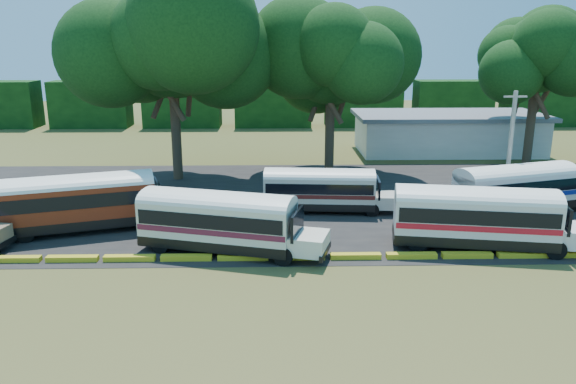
{
  "coord_description": "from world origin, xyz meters",
  "views": [
    {
      "loc": [
        0.24,
        -26.84,
        11.38
      ],
      "look_at": [
        1.01,
        6.0,
        2.36
      ],
      "focal_mm": 35.0,
      "sensor_mm": 36.0,
      "label": 1
    }
  ],
  "objects_px": {
    "bus_white_red": "(479,214)",
    "bus_red": "(84,199)",
    "tree_west": "(171,40)",
    "bus_cream_west": "(221,218)"
  },
  "relations": [
    {
      "from": "bus_white_red",
      "to": "bus_red",
      "type": "bearing_deg",
      "value": -178.99
    },
    {
      "from": "bus_red",
      "to": "bus_white_red",
      "type": "xyz_separation_m",
      "value": [
        22.84,
        -3.52,
        -0.04
      ]
    },
    {
      "from": "tree_west",
      "to": "bus_white_red",
      "type": "bearing_deg",
      "value": -40.57
    },
    {
      "from": "tree_west",
      "to": "bus_cream_west",
      "type": "bearing_deg",
      "value": -72.86
    },
    {
      "from": "bus_red",
      "to": "bus_white_red",
      "type": "relative_size",
      "value": 1.01
    },
    {
      "from": "bus_white_red",
      "to": "tree_west",
      "type": "xyz_separation_m",
      "value": [
        -19.37,
        16.59,
        9.28
      ]
    },
    {
      "from": "bus_white_red",
      "to": "tree_west",
      "type": "distance_m",
      "value": 27.14
    },
    {
      "from": "bus_cream_west",
      "to": "bus_white_red",
      "type": "relative_size",
      "value": 0.97
    },
    {
      "from": "bus_cream_west",
      "to": "tree_west",
      "type": "relative_size",
      "value": 0.67
    },
    {
      "from": "bus_cream_west",
      "to": "bus_red",
      "type": "bearing_deg",
      "value": 172.47
    }
  ]
}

